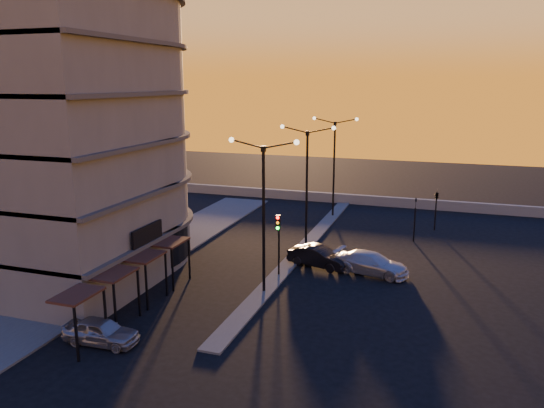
{
  "coord_description": "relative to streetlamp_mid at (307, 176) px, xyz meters",
  "views": [
    {
      "loc": [
        10.25,
        -28.91,
        12.7
      ],
      "look_at": [
        -1.91,
        7.25,
        3.88
      ],
      "focal_mm": 35.0,
      "sensor_mm": 36.0,
      "label": 1
    }
  ],
  "objects": [
    {
      "name": "signal_east_a",
      "position": [
        8.0,
        4.0,
        -3.66
      ],
      "size": [
        0.13,
        0.16,
        3.6
      ],
      "color": "black",
      "rests_on": "ground"
    },
    {
      "name": "car_hatchback",
      "position": [
        -5.46,
        -18.77,
        -4.94
      ],
      "size": [
        3.91,
        1.71,
        1.31
      ],
      "primitive_type": "imported",
      "rotation": [
        0.0,
        0.0,
        1.61
      ],
      "color": "#98999F",
      "rests_on": "ground"
    },
    {
      "name": "car_sedan",
      "position": [
        2.1,
        -4.36,
        -4.87
      ],
      "size": [
        4.66,
        2.62,
        1.45
      ],
      "primitive_type": "imported",
      "rotation": [
        0.0,
        0.0,
        1.31
      ],
      "color": "black",
      "rests_on": "ground"
    },
    {
      "name": "parapet",
      "position": [
        2.0,
        16.0,
        -5.09
      ],
      "size": [
        44.0,
        0.5,
        1.0
      ],
      "primitive_type": "cube",
      "color": "slate",
      "rests_on": "ground"
    },
    {
      "name": "building",
      "position": [
        -14.0,
        -9.97,
        6.32
      ],
      "size": [
        14.35,
        17.08,
        25.0
      ],
      "color": "#66615A",
      "rests_on": "ground"
    },
    {
      "name": "sidewalk_west",
      "position": [
        -10.5,
        -6.0,
        -5.53
      ],
      "size": [
        5.0,
        40.0,
        0.12
      ],
      "primitive_type": "cube",
      "color": "#4A4A48",
      "rests_on": "ground"
    },
    {
      "name": "streetlamp_mid",
      "position": [
        0.0,
        0.0,
        0.0
      ],
      "size": [
        4.32,
        0.32,
        9.51
      ],
      "color": "black",
      "rests_on": "ground"
    },
    {
      "name": "car_wagon",
      "position": [
        5.82,
        -4.61,
        -4.86
      ],
      "size": [
        5.38,
        3.07,
        1.47
      ],
      "primitive_type": "imported",
      "rotation": [
        0.0,
        0.0,
        1.36
      ],
      "color": "silver",
      "rests_on": "ground"
    },
    {
      "name": "streetlamp_far",
      "position": [
        0.0,
        10.0,
        0.0
      ],
      "size": [
        4.32,
        0.32,
        9.51
      ],
      "color": "black",
      "rests_on": "ground"
    },
    {
      "name": "median",
      "position": [
        0.0,
        0.0,
        -5.53
      ],
      "size": [
        1.2,
        36.0,
        0.12
      ],
      "primitive_type": "cube",
      "color": "#4A4A48",
      "rests_on": "ground"
    },
    {
      "name": "ground",
      "position": [
        0.0,
        -10.0,
        -5.59
      ],
      "size": [
        120.0,
        120.0,
        0.0
      ],
      "primitive_type": "plane",
      "color": "black",
      "rests_on": "ground"
    },
    {
      "name": "streetlamp_near",
      "position": [
        0.0,
        -10.0,
        0.0
      ],
      "size": [
        4.32,
        0.32,
        9.51
      ],
      "color": "black",
      "rests_on": "ground"
    },
    {
      "name": "signal_east_b",
      "position": [
        9.5,
        8.0,
        -2.49
      ],
      "size": [
        0.42,
        1.99,
        3.6
      ],
      "color": "black",
      "rests_on": "ground"
    },
    {
      "name": "traffic_light_main",
      "position": [
        0.0,
        -7.13,
        -2.7
      ],
      "size": [
        0.28,
        0.44,
        4.25
      ],
      "color": "black",
      "rests_on": "ground"
    }
  ]
}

